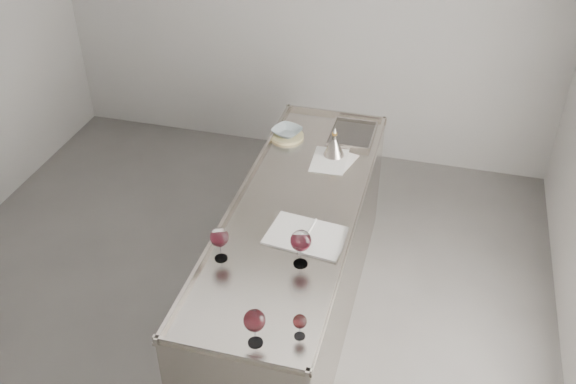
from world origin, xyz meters
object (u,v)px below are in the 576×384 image
(wine_glass_middle, at_px, (255,321))
(wine_funnel, at_px, (334,147))
(ceramic_bowl, at_px, (287,132))
(counter, at_px, (295,264))
(wine_glass_right, at_px, (301,241))
(wine_glass_small, at_px, (300,322))
(notebook, at_px, (307,236))
(wine_glass_left, at_px, (220,238))

(wine_glass_middle, bearing_deg, wine_funnel, 89.41)
(ceramic_bowl, height_order, wine_funnel, wine_funnel)
(counter, xyz_separation_m, ceramic_bowl, (-0.27, 0.78, 0.51))
(wine_glass_right, bearing_deg, wine_glass_small, -76.27)
(wine_glass_middle, relative_size, notebook, 0.43)
(wine_glass_small, xyz_separation_m, ceramic_bowl, (-0.54, 1.77, -0.05))
(wine_glass_right, bearing_deg, ceramic_bowl, 108.26)
(notebook, height_order, wine_funnel, wine_funnel)
(notebook, bearing_deg, wine_glass_left, -137.14)
(wine_glass_small, relative_size, wine_funnel, 0.63)
(wine_glass_left, relative_size, notebook, 0.43)
(wine_glass_middle, relative_size, wine_glass_small, 1.50)
(ceramic_bowl, bearing_deg, wine_glass_small, -72.99)
(wine_glass_left, bearing_deg, counter, 63.89)
(wine_glass_left, bearing_deg, wine_funnel, 72.46)
(wine_glass_left, bearing_deg, wine_glass_small, -37.83)
(wine_glass_small, bearing_deg, ceramic_bowl, 107.01)
(wine_glass_left, xyz_separation_m, wine_glass_right, (0.43, 0.07, 0.01))
(wine_glass_right, height_order, notebook, wine_glass_right)
(wine_glass_middle, relative_size, wine_funnel, 0.94)
(wine_glass_middle, bearing_deg, counter, 94.46)
(wine_glass_small, height_order, notebook, wine_glass_small)
(wine_glass_left, relative_size, wine_glass_right, 0.92)
(ceramic_bowl, distance_m, wine_funnel, 0.40)
(wine_glass_left, height_order, wine_glass_middle, same)
(counter, distance_m, wine_glass_right, 0.81)
(wine_glass_right, distance_m, ceramic_bowl, 1.34)
(wine_glass_middle, distance_m, ceramic_bowl, 1.90)
(wine_glass_middle, relative_size, ceramic_bowl, 1.03)
(notebook, xyz_separation_m, wine_funnel, (-0.03, 0.89, 0.06))
(wine_glass_left, distance_m, wine_glass_small, 0.70)
(counter, height_order, wine_funnel, wine_funnel)
(ceramic_bowl, bearing_deg, notebook, -68.97)
(counter, height_order, wine_glass_right, wine_glass_right)
(wine_funnel, bearing_deg, counter, -99.17)
(ceramic_bowl, bearing_deg, counter, -71.15)
(wine_glass_middle, xyz_separation_m, wine_glass_right, (0.07, 0.59, 0.01))
(wine_glass_small, xyz_separation_m, notebook, (-0.14, 0.73, -0.09))
(wine_glass_right, xyz_separation_m, notebook, (-0.02, 0.23, -0.15))
(counter, relative_size, wine_glass_left, 11.91)
(wine_glass_right, bearing_deg, notebook, 94.93)
(notebook, bearing_deg, counter, 123.62)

